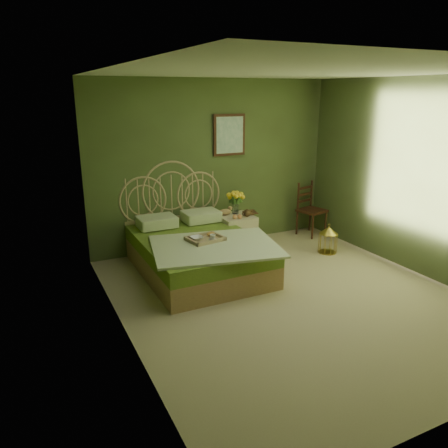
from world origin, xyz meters
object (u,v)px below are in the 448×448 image
nightstand (236,228)px  chair (310,205)px  bed (196,250)px  birdcage (328,240)px

nightstand → chair: size_ratio=1.08×
bed → nightstand: (0.88, 0.50, 0.05)m
nightstand → chair: (1.53, 0.18, 0.15)m
chair → birdcage: 1.01m
bed → birdcage: size_ratio=5.37×
bed → birdcage: bed is taller
chair → bed: bearing=-177.6°
bed → nightstand: bed is taller
bed → chair: size_ratio=2.46×
bed → chair: 2.51m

